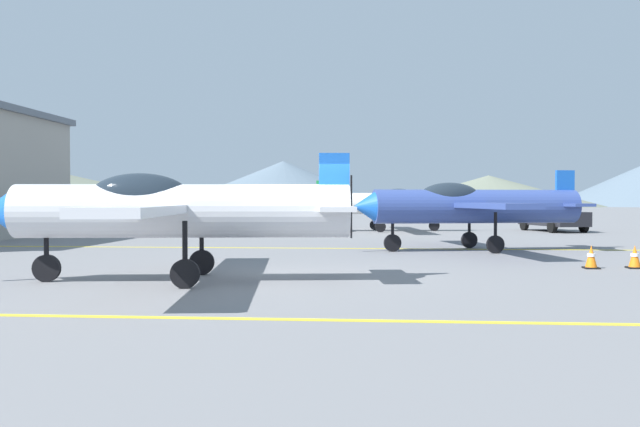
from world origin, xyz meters
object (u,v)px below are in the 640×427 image
object	(u,v)px
car_sedan	(553,216)
airplane_far	(387,203)
airplane_near	(170,209)
traffic_cone_front	(591,257)
airplane_mid	(467,205)
traffic_cone_side	(635,257)

from	to	relation	value
car_sedan	airplane_far	bearing A→B (deg)	-177.45
airplane_near	airplane_far	size ratio (longest dim) A/B	1.00
airplane_far	car_sedan	distance (m)	8.92
airplane_far	traffic_cone_front	world-z (taller)	airplane_far
traffic_cone_front	airplane_near	bearing A→B (deg)	-161.52
airplane_near	airplane_far	world-z (taller)	same
airplane_near	traffic_cone_front	size ratio (longest dim) A/B	15.48
airplane_far	traffic_cone_front	size ratio (longest dim) A/B	15.48
airplane_mid	car_sedan	world-z (taller)	airplane_mid
airplane_near	car_sedan	world-z (taller)	airplane_near
car_sedan	airplane_mid	bearing A→B (deg)	-115.89
airplane_mid	airplane_far	bearing A→B (deg)	100.37
traffic_cone_front	car_sedan	bearing A→B (deg)	77.33
traffic_cone_front	traffic_cone_side	world-z (taller)	same
airplane_far	car_sedan	bearing A→B (deg)	2.55
airplane_mid	traffic_cone_side	bearing A→B (deg)	-57.11
airplane_mid	traffic_cone_front	bearing A→B (deg)	-66.97
airplane_far	airplane_mid	bearing A→B (deg)	-79.63
traffic_cone_front	traffic_cone_side	bearing A→B (deg)	6.77
airplane_far	airplane_near	bearing A→B (deg)	-103.26
airplane_near	traffic_cone_side	bearing A→B (deg)	17.35
airplane_far	traffic_cone_front	xyz separation A→B (m)	(4.67, -18.39, -1.25)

